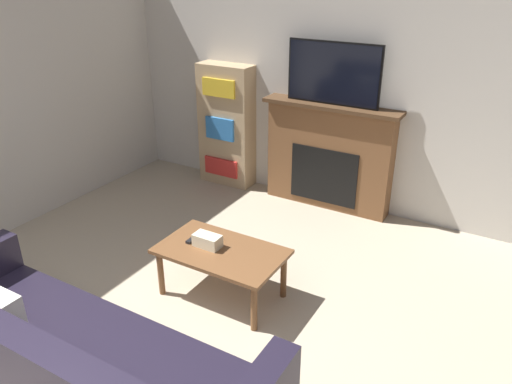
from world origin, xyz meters
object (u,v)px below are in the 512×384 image
coffee_table (221,256)px  couch (71,375)px  fireplace (329,156)px  bookshelf (226,126)px  tv (333,74)px

coffee_table → couch: bearing=-94.5°
fireplace → coffee_table: bearing=-92.1°
couch → bookshelf: bookshelf is taller
fireplace → bookshelf: bookshelf is taller
tv → bookshelf: size_ratio=0.69×
fireplace → coffee_table: size_ratio=1.48×
fireplace → coffee_table: (-0.07, -1.95, -0.20)m
tv → couch: bearing=-93.1°
bookshelf → coffee_table: bearing=-57.9°
couch → bookshelf: (-1.10, 3.34, 0.42)m
fireplace → couch: (-0.18, -3.36, -0.28)m
couch → coffee_table: couch is taller
tv → coffee_table: (-0.07, -1.93, -1.08)m
fireplace → bookshelf: size_ratio=1.03×
coffee_table → bookshelf: bearing=122.1°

